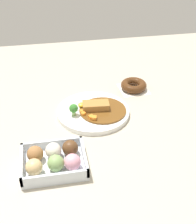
% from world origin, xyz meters
% --- Properties ---
extents(ground_plane, '(1.60, 1.60, 0.00)m').
position_xyz_m(ground_plane, '(0.00, 0.00, 0.00)').
color(ground_plane, '#B2A893').
extents(curry_plate, '(0.27, 0.27, 0.06)m').
position_xyz_m(curry_plate, '(0.01, 0.07, 0.01)').
color(curry_plate, white).
rests_on(curry_plate, ground_plane).
extents(donut_box, '(0.19, 0.16, 0.06)m').
position_xyz_m(donut_box, '(-0.16, -0.19, 0.03)').
color(donut_box, silver).
rests_on(donut_box, ground_plane).
extents(chocolate_ring_donut, '(0.12, 0.12, 0.04)m').
position_xyz_m(chocolate_ring_donut, '(0.21, 0.22, 0.02)').
color(chocolate_ring_donut, white).
rests_on(chocolate_ring_donut, ground_plane).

